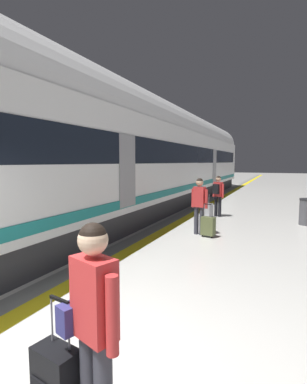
# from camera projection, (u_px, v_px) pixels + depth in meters

# --- Properties ---
(safety_line_strip) EXTENTS (0.36, 80.00, 0.01)m
(safety_line_strip) POSITION_uv_depth(u_px,v_px,m) (195.00, 213.00, 12.42)
(safety_line_strip) COLOR yellow
(safety_line_strip) RESTS_ON ground
(tactile_edge_band) EXTENTS (0.59, 80.00, 0.01)m
(tactile_edge_band) POSITION_uv_depth(u_px,v_px,m) (188.00, 213.00, 12.54)
(tactile_edge_band) COLOR slate
(tactile_edge_band) RESTS_ON ground
(high_speed_train) EXTENTS (2.94, 32.62, 4.97)m
(high_speed_train) POSITION_uv_depth(u_px,v_px,m) (153.00, 154.00, 13.26)
(high_speed_train) COLOR #38383D
(high_speed_train) RESTS_ON ground
(traveller_foreground) EXTENTS (0.57, 0.35, 1.72)m
(traveller_foreground) POSITION_uv_depth(u_px,v_px,m) (93.00, 318.00, 2.20)
(traveller_foreground) COLOR #383842
(traveller_foreground) RESTS_ON ground
(passenger_near) EXTENTS (0.51, 0.26, 1.68)m
(passenger_near) POSITION_uv_depth(u_px,v_px,m) (199.00, 202.00, 8.68)
(passenger_near) COLOR #383842
(passenger_near) RESTS_ON ground
(suitcase_near) EXTENTS (0.42, 0.30, 0.97)m
(suitcase_near) POSITION_uv_depth(u_px,v_px,m) (208.00, 226.00, 8.45)
(suitcase_near) COLOR #596038
(suitcase_near) RESTS_ON ground
(passenger_mid) EXTENTS (0.47, 0.39, 1.61)m
(passenger_mid) POSITION_uv_depth(u_px,v_px,m) (218.00, 193.00, 11.57)
(passenger_mid) COLOR black
(passenger_mid) RESTS_ON ground
(suitcase_mid) EXTENTS (0.44, 0.37, 0.94)m
(suitcase_mid) POSITION_uv_depth(u_px,v_px,m) (208.00, 210.00, 11.47)
(suitcase_mid) COLOR #9E9EA3
(suitcase_mid) RESTS_ON ground
(waste_bin) EXTENTS (0.46, 0.46, 0.91)m
(waste_bin) POSITION_uv_depth(u_px,v_px,m) (306.00, 212.00, 10.06)
(waste_bin) COLOR #4C4C51
(waste_bin) RESTS_ON ground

